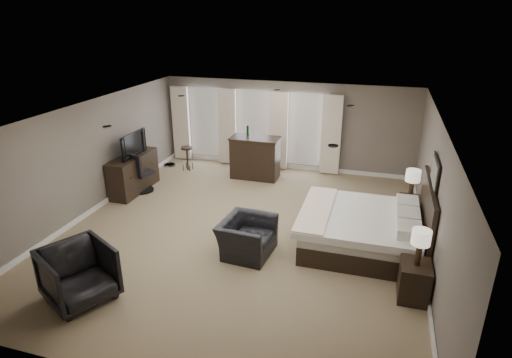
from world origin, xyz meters
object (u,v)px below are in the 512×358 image
(lamp_near, at_px, (420,248))
(tv, at_px, (131,153))
(bar_stool_right, at_px, (257,166))
(desk_chair, at_px, (142,172))
(armchair_near, at_px, (247,231))
(bar_counter, at_px, (255,158))
(lamp_far, at_px, (412,184))
(armchair_far, at_px, (78,272))
(nightstand_far, at_px, (408,210))
(dresser, at_px, (133,173))
(bar_stool_left, at_px, (187,159))
(nightstand_near, at_px, (414,281))
(bed, at_px, (366,214))

(lamp_near, relative_size, tv, 0.58)
(bar_stool_right, relative_size, desk_chair, 0.72)
(armchair_near, height_order, bar_counter, bar_counter)
(lamp_far, bearing_deg, armchair_far, -139.61)
(nightstand_far, relative_size, bar_stool_right, 0.76)
(lamp_near, height_order, tv, lamp_near)
(armchair_far, xyz_separation_m, bar_counter, (1.18, 6.16, 0.07))
(bar_counter, bearing_deg, armchair_far, -100.83)
(tv, relative_size, armchair_near, 0.99)
(armchair_near, bearing_deg, dresser, 65.82)
(armchair_near, xyz_separation_m, bar_stool_left, (-3.14, 3.99, -0.12))
(nightstand_near, height_order, nightstand_far, nightstand_near)
(lamp_near, relative_size, armchair_far, 0.60)
(bed, relative_size, bar_stool_left, 3.28)
(desk_chair, bearing_deg, bar_counter, -131.06)
(armchair_far, xyz_separation_m, bar_stool_left, (-0.95, 6.17, -0.17))
(bar_counter, bearing_deg, lamp_far, -21.89)
(dresser, distance_m, bar_stool_right, 3.39)
(dresser, bearing_deg, nightstand_near, -21.32)
(lamp_near, distance_m, dresser, 7.44)
(dresser, height_order, bar_counter, bar_counter)
(dresser, bearing_deg, lamp_near, -21.32)
(nightstand_near, bearing_deg, lamp_far, 90.00)
(dresser, relative_size, armchair_far, 1.61)
(lamp_far, bearing_deg, bar_stool_right, 158.50)
(nightstand_far, xyz_separation_m, dresser, (-6.92, -0.20, 0.20))
(lamp_near, height_order, armchair_far, lamp_near)
(dresser, bearing_deg, bed, -11.71)
(armchair_far, bearing_deg, bar_stool_left, 37.23)
(nightstand_far, xyz_separation_m, armchair_near, (-3.10, -2.33, 0.18))
(bar_stool_right, bearing_deg, lamp_near, -48.03)
(nightstand_near, height_order, lamp_near, lamp_near)
(bar_stool_right, bearing_deg, nightstand_near, -48.03)
(lamp_far, bearing_deg, bar_counter, 158.11)
(lamp_far, xyz_separation_m, desk_chair, (-6.70, -0.16, -0.38))
(dresser, relative_size, desk_chair, 1.56)
(nightstand_near, bearing_deg, bar_stool_left, 143.86)
(dresser, bearing_deg, bar_stool_right, 31.87)
(bed, relative_size, nightstand_far, 3.98)
(dresser, height_order, armchair_far, armchair_far)
(desk_chair, bearing_deg, bar_stool_left, -90.22)
(nightstand_far, distance_m, lamp_near, 2.98)
(nightstand_near, relative_size, armchair_far, 0.62)
(bed, relative_size, lamp_near, 3.76)
(dresser, relative_size, tv, 1.56)
(tv, relative_size, bar_stool_left, 1.51)
(nightstand_near, height_order, bar_stool_right, bar_stool_right)
(armchair_near, bearing_deg, tv, 65.82)
(armchair_far, bearing_deg, bar_counter, 17.69)
(nightstand_far, bearing_deg, lamp_far, 0.00)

